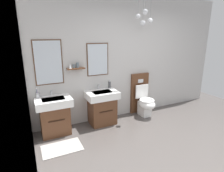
{
  "coord_description": "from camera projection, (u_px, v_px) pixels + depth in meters",
  "views": [
    {
      "loc": [
        -2.35,
        -1.82,
        1.94
      ],
      "look_at": [
        -0.73,
        1.55,
        0.88
      ],
      "focal_mm": 29.84,
      "sensor_mm": 36.0,
      "label": 1
    }
  ],
  "objects": [
    {
      "name": "toothbrush_cup",
      "position": [
        38.0,
        95.0,
        3.6
      ],
      "size": [
        0.07,
        0.07,
        0.21
      ],
      "color": "silver",
      "rests_on": "vanity_sink_left"
    },
    {
      "name": "toilet",
      "position": [
        143.0,
        100.0,
        4.56
      ],
      "size": [
        0.48,
        0.62,
        1.0
      ],
      "color": "#56331E",
      "rests_on": "ground"
    },
    {
      "name": "bath_mat",
      "position": [
        62.0,
        148.0,
        3.26
      ],
      "size": [
        0.68,
        0.44,
        0.01
      ],
      "primitive_type": "cube",
      "color": "#9E9993",
      "rests_on": "ground"
    },
    {
      "name": "soap_dispenser",
      "position": [
        110.0,
        85.0,
        4.24
      ],
      "size": [
        0.06,
        0.06,
        0.18
      ],
      "color": "#4C4C51",
      "rests_on": "vanity_sink_right"
    },
    {
      "name": "vanity_sink_left",
      "position": [
        55.0,
        115.0,
        3.67
      ],
      "size": [
        0.68,
        0.49,
        0.74
      ],
      "color": "#56331E",
      "rests_on": "ground"
    },
    {
      "name": "wall_left",
      "position": [
        20.0,
        95.0,
        1.7
      ],
      "size": [
        0.12,
        4.09,
        2.79
      ],
      "primitive_type": "cube",
      "color": "#B7B5B2",
      "rests_on": "ground"
    },
    {
      "name": "vanity_sink_right",
      "position": [
        102.0,
        106.0,
        4.09
      ],
      "size": [
        0.68,
        0.49,
        0.74
      ],
      "color": "#56331E",
      "rests_on": "ground"
    },
    {
      "name": "tap_on_right_sink",
      "position": [
        99.0,
        86.0,
        4.13
      ],
      "size": [
        0.03,
        0.13,
        0.11
      ],
      "color": "silver",
      "rests_on": "vanity_sink_right"
    },
    {
      "name": "wall_back",
      "position": [
        131.0,
        57.0,
        4.42
      ],
      "size": [
        4.95,
        0.56,
        2.79
      ],
      "color": "#B7B5B2",
      "rests_on": "ground"
    },
    {
      "name": "ground_plane",
      "position": [
        192.0,
        157.0,
        3.1
      ],
      "size": [
        6.15,
        5.29,
        0.1
      ],
      "primitive_type": "cube",
      "color": "#4C4744",
      "rests_on": "ground"
    },
    {
      "name": "tap_on_left_sink",
      "position": [
        51.0,
        92.0,
        3.71
      ],
      "size": [
        0.03,
        0.13,
        0.11
      ],
      "color": "silver",
      "rests_on": "vanity_sink_left"
    }
  ]
}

